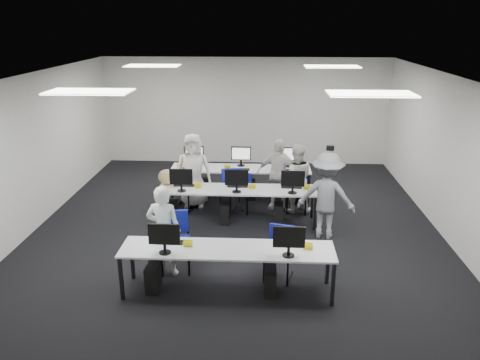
{
  "coord_description": "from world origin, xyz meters",
  "views": [
    {
      "loc": [
        0.51,
        -8.64,
        3.96
      ],
      "look_at": [
        0.07,
        -0.03,
        1.0
      ],
      "focal_mm": 35.0,
      "sensor_mm": 36.0,
      "label": 1
    }
  ],
  "objects_px": {
    "chair_0": "(176,252)",
    "chair_4": "(297,199)",
    "desk_front": "(227,251)",
    "student_0": "(164,231)",
    "chair_5": "(186,194)",
    "desk_mid": "(237,191)",
    "chair_3": "(241,200)",
    "chair_7": "(290,195)",
    "student_2": "(193,171)",
    "chair_2": "(185,197)",
    "student_3": "(278,174)",
    "chair_1": "(279,262)",
    "photographer": "(326,196)",
    "chair_6": "(231,195)",
    "student_1": "(296,178)"
  },
  "relations": [
    {
      "from": "chair_0",
      "to": "chair_4",
      "type": "relative_size",
      "value": 1.1
    },
    {
      "from": "desk_front",
      "to": "student_0",
      "type": "height_order",
      "value": "student_0"
    },
    {
      "from": "chair_4",
      "to": "chair_5",
      "type": "xyz_separation_m",
      "value": [
        -2.46,
        0.22,
        -0.01
      ]
    },
    {
      "from": "desk_mid",
      "to": "chair_3",
      "type": "relative_size",
      "value": 3.91
    },
    {
      "from": "desk_mid",
      "to": "chair_7",
      "type": "distance_m",
      "value": 1.47
    },
    {
      "from": "desk_front",
      "to": "student_2",
      "type": "relative_size",
      "value": 1.95
    },
    {
      "from": "chair_2",
      "to": "chair_3",
      "type": "xyz_separation_m",
      "value": [
        1.25,
        -0.05,
        -0.01
      ]
    },
    {
      "from": "chair_5",
      "to": "student_3",
      "type": "distance_m",
      "value": 2.09
    },
    {
      "from": "chair_1",
      "to": "chair_7",
      "type": "bearing_deg",
      "value": 97.3
    },
    {
      "from": "chair_2",
      "to": "chair_3",
      "type": "relative_size",
      "value": 1.05
    },
    {
      "from": "chair_3",
      "to": "desk_mid",
      "type": "bearing_deg",
      "value": -83.47
    },
    {
      "from": "chair_2",
      "to": "student_2",
      "type": "xyz_separation_m",
      "value": [
        0.18,
        0.21,
        0.55
      ]
    },
    {
      "from": "chair_3",
      "to": "photographer",
      "type": "xyz_separation_m",
      "value": [
        1.66,
        -1.22,
        0.58
      ]
    },
    {
      "from": "chair_1",
      "to": "desk_mid",
      "type": "bearing_deg",
      "value": 123.81
    },
    {
      "from": "student_0",
      "to": "student_3",
      "type": "relative_size",
      "value": 0.98
    },
    {
      "from": "desk_front",
      "to": "student_2",
      "type": "bearing_deg",
      "value": 106.27
    },
    {
      "from": "chair_4",
      "to": "student_2",
      "type": "xyz_separation_m",
      "value": [
        -2.28,
        0.21,
        0.54
      ]
    },
    {
      "from": "chair_3",
      "to": "chair_6",
      "type": "height_order",
      "value": "chair_6"
    },
    {
      "from": "student_3",
      "to": "student_2",
      "type": "bearing_deg",
      "value": -167.88
    },
    {
      "from": "chair_1",
      "to": "chair_2",
      "type": "height_order",
      "value": "chair_2"
    },
    {
      "from": "chair_0",
      "to": "chair_2",
      "type": "relative_size",
      "value": 1.13
    },
    {
      "from": "chair_0",
      "to": "student_0",
      "type": "xyz_separation_m",
      "value": [
        -0.14,
        -0.16,
        0.46
      ]
    },
    {
      "from": "chair_0",
      "to": "student_2",
      "type": "xyz_separation_m",
      "value": [
        -0.1,
        2.83,
        0.51
      ]
    },
    {
      "from": "chair_0",
      "to": "student_2",
      "type": "distance_m",
      "value": 2.87
    },
    {
      "from": "desk_mid",
      "to": "student_1",
      "type": "relative_size",
      "value": 2.13
    },
    {
      "from": "chair_1",
      "to": "chair_6",
      "type": "bearing_deg",
      "value": 121.99
    },
    {
      "from": "chair_5",
      "to": "student_2",
      "type": "bearing_deg",
      "value": 10.36
    },
    {
      "from": "desk_front",
      "to": "photographer",
      "type": "xyz_separation_m",
      "value": [
        1.71,
        2.0,
        0.16
      ]
    },
    {
      "from": "student_0",
      "to": "student_1",
      "type": "xyz_separation_m",
      "value": [
        2.28,
        2.76,
        -0.02
      ]
    },
    {
      "from": "chair_0",
      "to": "chair_4",
      "type": "bearing_deg",
      "value": 40.98
    },
    {
      "from": "chair_2",
      "to": "desk_front",
      "type": "bearing_deg",
      "value": -55.68
    },
    {
      "from": "chair_2",
      "to": "photographer",
      "type": "relative_size",
      "value": 0.51
    },
    {
      "from": "chair_4",
      "to": "chair_5",
      "type": "relative_size",
      "value": 1.02
    },
    {
      "from": "desk_mid",
      "to": "photographer",
      "type": "height_order",
      "value": "photographer"
    },
    {
      "from": "photographer",
      "to": "student_3",
      "type": "bearing_deg",
      "value": -44.87
    },
    {
      "from": "chair_2",
      "to": "chair_7",
      "type": "height_order",
      "value": "chair_7"
    },
    {
      "from": "chair_5",
      "to": "desk_mid",
      "type": "bearing_deg",
      "value": -22.35
    },
    {
      "from": "chair_3",
      "to": "student_0",
      "type": "xyz_separation_m",
      "value": [
        -1.11,
        -2.73,
        0.51
      ]
    },
    {
      "from": "desk_front",
      "to": "chair_3",
      "type": "height_order",
      "value": "chair_3"
    },
    {
      "from": "chair_6",
      "to": "photographer",
      "type": "distance_m",
      "value": 2.39
    },
    {
      "from": "chair_1",
      "to": "chair_7",
      "type": "distance_m",
      "value": 3.03
    },
    {
      "from": "chair_0",
      "to": "student_1",
      "type": "height_order",
      "value": "student_1"
    },
    {
      "from": "chair_2",
      "to": "student_3",
      "type": "bearing_deg",
      "value": 18.55
    },
    {
      "from": "chair_5",
      "to": "student_2",
      "type": "height_order",
      "value": "student_2"
    },
    {
      "from": "desk_front",
      "to": "desk_mid",
      "type": "xyz_separation_m",
      "value": [
        0.0,
        2.6,
        0.0
      ]
    },
    {
      "from": "student_0",
      "to": "student_3",
      "type": "xyz_separation_m",
      "value": [
        1.89,
        2.93,
        0.02
      ]
    },
    {
      "from": "photographer",
      "to": "chair_2",
      "type": "bearing_deg",
      "value": -10.06
    },
    {
      "from": "desk_mid",
      "to": "chair_2",
      "type": "relative_size",
      "value": 3.73
    },
    {
      "from": "chair_6",
      "to": "student_3",
      "type": "xyz_separation_m",
      "value": [
        1.01,
        0.06,
        0.48
      ]
    },
    {
      "from": "student_2",
      "to": "desk_front",
      "type": "bearing_deg",
      "value": -75.99
    }
  ]
}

